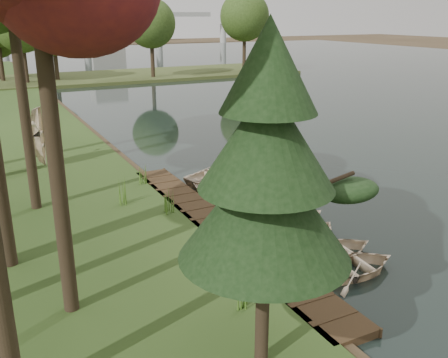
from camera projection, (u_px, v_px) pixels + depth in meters
name	position (u px, v px, depth m)	size (l,w,h in m)	color
ground	(254.00, 225.00, 20.27)	(300.00, 300.00, 0.00)	#3D2F1D
water	(410.00, 99.00, 50.16)	(130.00, 200.00, 0.05)	black
boardwalk	(219.00, 229.00, 19.53)	(1.60, 16.00, 0.30)	#362515
peninsula	(114.00, 77.00, 65.88)	(50.00, 14.00, 0.45)	#3D471F
far_trees	(85.00, 28.00, 62.48)	(45.60, 5.60, 8.80)	black
bridge	(54.00, 18.00, 124.67)	(95.90, 4.00, 8.60)	#A5A5A0
building_a	(103.00, 11.00, 148.63)	(10.00, 8.00, 18.00)	#A5A5A0
rowboat_0	(351.00, 264.00, 16.24)	(2.37, 3.32, 0.69)	beige
rowboat_1	(333.00, 250.00, 17.28)	(2.31, 3.23, 0.67)	beige
rowboat_2	(307.00, 235.00, 18.38)	(2.37, 3.32, 0.69)	beige
rowboat_3	(291.00, 221.00, 19.59)	(2.55, 3.57, 0.74)	beige
rowboat_4	(270.00, 210.00, 20.78)	(2.25, 3.15, 0.65)	beige
rowboat_5	(256.00, 196.00, 22.33)	(2.28, 3.19, 0.66)	teal
rowboat_6	(236.00, 188.00, 23.33)	(2.31, 3.23, 0.67)	beige
rowboat_7	(229.00, 182.00, 24.14)	(2.48, 3.47, 0.72)	beige
rowboat_8	(218.00, 173.00, 25.42)	(2.62, 3.67, 0.76)	beige
stored_rowboat	(44.00, 160.00, 26.99)	(2.27, 3.18, 0.66)	beige
pine_tree	(266.00, 168.00, 10.37)	(3.80, 3.80, 7.86)	black
reeds_0	(241.00, 293.00, 13.91)	(0.60, 0.60, 0.91)	#3F661E
reeds_1	(169.00, 200.00, 20.63)	(0.60, 0.60, 1.10)	#3F661E
reeds_2	(125.00, 191.00, 21.51)	(0.60, 0.60, 1.15)	#3F661E
reeds_3	(142.00, 174.00, 24.19)	(0.60, 0.60, 0.95)	#3F661E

